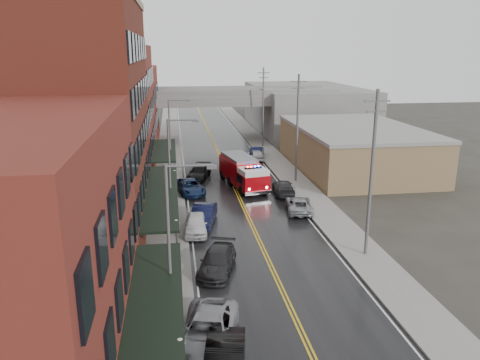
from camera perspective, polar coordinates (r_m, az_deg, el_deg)
road at (r=47.52m, az=-0.11°, el=-2.16°), size 11.00×160.00×0.02m
sidewalk_left at (r=47.09m, az=-8.95°, el=-2.44°), size 3.00×160.00×0.15m
sidewalk_right at (r=49.01m, az=8.38°, el=-1.70°), size 3.00×160.00×0.15m
curb_left at (r=47.08m, az=-6.94°, el=-2.37°), size 0.30×160.00×0.15m
curb_right at (r=48.57m, az=6.51°, el=-1.79°), size 0.30×160.00×0.15m
brick_building_a at (r=21.79m, az=-26.43°, el=-9.09°), size 9.00×18.00×12.00m
brick_building_b at (r=38.84m, az=-18.54°, el=6.65°), size 9.00×20.00×18.00m
brick_building_c at (r=56.19m, az=-15.36°, el=7.89°), size 9.00×15.00×15.00m
brick_building_far at (r=73.64m, az=-13.68°, el=8.53°), size 9.00×20.00×12.00m
tan_building at (r=60.39m, az=13.76°, el=3.68°), size 14.00×22.00×5.00m
right_far_block at (r=88.85m, az=7.90°, el=8.66°), size 18.00×30.00×8.00m
awning_0 at (r=22.08m, az=-10.39°, el=-16.09°), size 2.60×16.00×3.09m
awning_1 at (r=39.54m, az=-9.49°, el=-1.55°), size 2.60×18.00×3.09m
awning_2 at (r=56.51m, az=-9.17°, el=3.64°), size 2.60×13.00×3.09m
globe_lamp_0 at (r=20.76m, az=-7.27°, el=-20.48°), size 0.44×0.44×3.12m
globe_lamp_1 at (r=33.13m, az=-7.75°, el=-6.13°), size 0.44×0.44×3.12m
globe_lamp_2 at (r=46.44m, az=-7.95°, el=0.23°), size 0.44×0.44×3.12m
street_lamp_0 at (r=24.64m, az=-8.13°, el=-6.77°), size 2.64×0.22×9.00m
street_lamp_1 at (r=39.91m, az=-8.25°, el=1.94°), size 2.64×0.22×9.00m
street_lamp_2 at (r=55.60m, az=-8.30°, el=5.79°), size 2.64×0.22×9.00m
utility_pole_0 at (r=33.74m, az=15.75°, el=0.95°), size 1.80×0.24×12.00m
utility_pole_1 at (r=52.26m, az=7.00°, el=6.46°), size 1.80×0.24×12.00m
utility_pole_2 at (r=71.58m, az=2.84°, el=9.00°), size 1.80×0.24×12.00m
overpass at (r=77.54m, az=-3.46°, el=9.26°), size 40.00×10.00×7.50m
fire_truck at (r=50.78m, az=0.41°, el=1.05°), size 4.87×9.21×3.22m
parked_car_left_2 at (r=24.77m, az=-3.93°, el=-17.96°), size 3.99×6.37×1.64m
parked_car_left_3 at (r=32.01m, az=-2.80°, el=-9.86°), size 3.43×5.53×1.49m
parked_car_left_4 at (r=38.56m, az=-5.39°, el=-5.30°), size 2.26×4.77×1.58m
parked_car_left_5 at (r=40.23m, az=-4.52°, el=-4.30°), size 2.88×5.36×1.68m
parked_car_left_6 at (r=48.94m, az=-6.15°, el=-0.84°), size 3.51×5.67×1.47m
parked_car_left_7 at (r=54.54m, az=-5.02°, el=0.92°), size 3.46×5.52×1.49m
parked_car_right_0 at (r=43.64m, az=7.20°, el=-3.00°), size 3.04×5.19×1.36m
parked_car_right_1 at (r=48.80m, az=5.30°, el=-0.88°), size 2.48×5.09×1.43m
parked_car_right_2 at (r=63.48m, az=1.95°, el=3.07°), size 1.83×4.42×1.50m
parked_car_right_3 at (r=65.09m, az=2.06°, el=3.42°), size 2.87×5.05×1.57m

